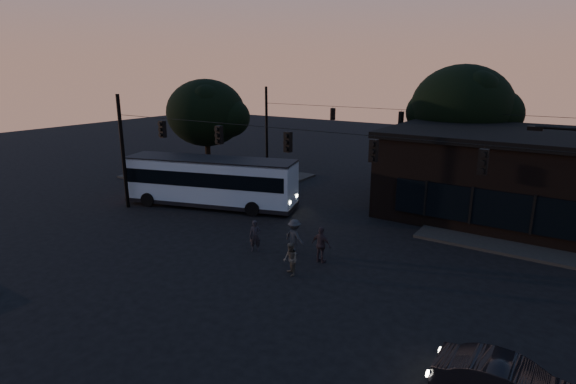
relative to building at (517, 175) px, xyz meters
The scene contains 13 objects.
ground 18.53m from the building, 119.40° to the right, with size 120.00×120.00×0.00m, color black.
sidewalk_far_right 4.45m from the building, 33.35° to the right, with size 14.00×10.00×0.15m, color black.
sidewalk_far_left 23.23m from the building, behind, with size 14.00×10.00×0.15m, color black.
building is the anchor object (origin of this frame).
tree_behind 8.57m from the building, 129.68° to the left, with size 7.60×7.60×9.43m.
tree_left 23.37m from the building, behind, with size 6.40×6.40×8.30m.
signal_rig_near 15.08m from the building, 126.93° to the right, with size 26.24×0.30×7.50m.
signal_rig_far 9.97m from the building, 155.90° to the left, with size 26.24×0.30×7.50m.
bus 19.52m from the building, 153.57° to the right, with size 11.99×6.06×3.30m.
pedestrian_a 16.82m from the building, 127.30° to the right, with size 0.59×0.39×1.62m, color black.
pedestrian_b 16.40m from the building, 115.81° to the right, with size 0.74×0.58×1.53m, color #383733.
pedestrian_c 14.41m from the building, 117.68° to the right, with size 1.05×0.44×1.78m, color black.
pedestrian_d 15.09m from the building, 123.40° to the right, with size 1.18×0.68×1.82m, color #202328.
Camera 1 is at (12.08, -14.28, 8.97)m, focal length 28.00 mm.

